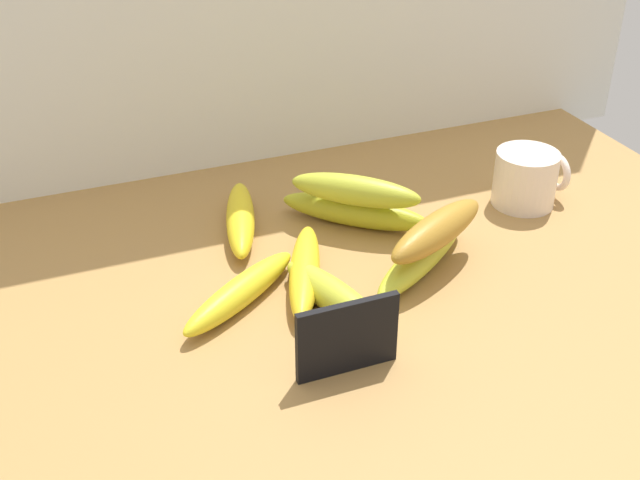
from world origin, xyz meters
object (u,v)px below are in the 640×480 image
coffee_mug (527,178)px  banana_4 (240,219)px  banana_2 (422,257)px  banana_3 (305,271)px  banana_5 (335,297)px  banana_6 (355,190)px  chalkboard_sign (347,340)px  banana_0 (355,211)px  banana_7 (436,229)px  banana_1 (240,292)px

coffee_mug → banana_4: coffee_mug is taller
banana_2 → banana_3: bearing=169.9°
banana_4 → banana_2: bearing=-44.2°
banana_5 → banana_6: size_ratio=1.00×
chalkboard_sign → banana_3: chalkboard_sign is taller
banana_0 → banana_5: banana_0 is taller
banana_7 → banana_6: bearing=112.0°
banana_2 → banana_7: (1.30, -0.66, 3.97)cm
banana_4 → banana_1: bearing=-107.1°
banana_2 → banana_6: 13.05cm
coffee_mug → banana_6: (-25.22, 1.87, 2.12)cm
banana_2 → banana_3: size_ratio=1.03×
chalkboard_sign → banana_0: 30.08cm
coffee_mug → banana_7: banana_7 is taller
banana_6 → banana_5: bearing=-120.9°
banana_6 → banana_2: bearing=-72.4°
banana_1 → banana_7: banana_7 is taller
banana_5 → banana_2: bearing=16.8°
banana_1 → banana_2: (22.73, -1.26, 0.15)cm
coffee_mug → banana_7: size_ratio=0.58×
banana_3 → banana_2: bearing=-10.1°
coffee_mug → banana_2: (-21.47, -9.94, -2.00)cm
banana_2 → banana_4: bearing=135.8°
coffee_mug → banana_2: coffee_mug is taller
chalkboard_sign → banana_7: size_ratio=0.62×
banana_3 → banana_5: 6.65cm
banana_1 → banana_6: 22.13cm
banana_4 → chalkboard_sign: bearing=-86.7°
coffee_mug → banana_3: bearing=-168.4°
banana_2 → chalkboard_sign: bearing=-139.1°
banana_0 → banana_4: 15.22cm
banana_4 → banana_7: (19.10, -17.97, 3.99)cm
banana_3 → banana_6: 14.68cm
chalkboard_sign → banana_0: size_ratio=0.54×
banana_3 → banana_5: bearing=-80.0°
banana_0 → banana_5: 19.97cm
banana_6 → banana_7: size_ratio=0.99×
banana_5 → banana_7: bearing=12.9°
banana_1 → banana_5: banana_5 is taller
banana_5 → banana_7: size_ratio=0.99×
coffee_mug → banana_4: bearing=169.4°
banana_1 → banana_4: size_ratio=1.01×
coffee_mug → banana_6: 25.37cm
banana_4 → banana_5: (4.62, -21.28, 0.09)cm
banana_2 → banana_5: banana_5 is taller
banana_6 → banana_3: bearing=-138.9°
coffee_mug → banana_6: size_ratio=0.59×
coffee_mug → banana_0: 24.89cm
banana_6 → banana_7: same height
chalkboard_sign → banana_7: 21.83cm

